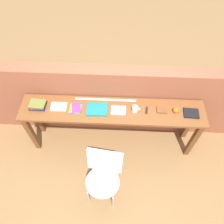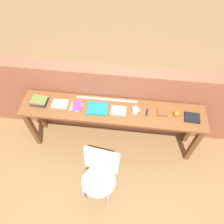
{
  "view_description": "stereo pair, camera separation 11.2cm",
  "coord_description": "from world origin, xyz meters",
  "px_view_note": "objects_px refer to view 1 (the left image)",
  "views": [
    {
      "loc": [
        0.08,
        -1.42,
        3.24
      ],
      "look_at": [
        0.0,
        0.25,
        0.9
      ],
      "focal_mm": 35.0,
      "sensor_mm": 36.0,
      "label": 1
    },
    {
      "loc": [
        0.19,
        -1.41,
        3.24
      ],
      "look_at": [
        0.0,
        0.25,
        0.9
      ],
      "focal_mm": 35.0,
      "sensor_mm": 36.0,
      "label": 2
    }
  ],
  "objects_px": {
    "chair_white_moulded": "(103,175)",
    "pamphlet_pile_colourful": "(76,108)",
    "book_stack_leftmost": "(37,105)",
    "book_open_centre": "(97,109)",
    "mug": "(135,109)",
    "sports_ball_small": "(176,110)",
    "book_repair_rightmost": "(191,113)",
    "magazine_cycling": "(59,107)",
    "multitool_folded": "(147,110)",
    "leather_journal_brown": "(162,110)"
  },
  "relations": [
    {
      "from": "chair_white_moulded",
      "to": "pamphlet_pile_colourful",
      "type": "distance_m",
      "value": 0.95
    },
    {
      "from": "book_stack_leftmost",
      "to": "book_open_centre",
      "type": "relative_size",
      "value": 0.81
    },
    {
      "from": "book_open_centre",
      "to": "mug",
      "type": "xyz_separation_m",
      "value": [
        0.51,
        0.0,
        0.03
      ]
    },
    {
      "from": "mug",
      "to": "sports_ball_small",
      "type": "bearing_deg",
      "value": 1.34
    },
    {
      "from": "chair_white_moulded",
      "to": "book_repair_rightmost",
      "type": "distance_m",
      "value": 1.4
    },
    {
      "from": "chair_white_moulded",
      "to": "book_repair_rightmost",
      "type": "relative_size",
      "value": 4.54
    },
    {
      "from": "book_stack_leftmost",
      "to": "magazine_cycling",
      "type": "xyz_separation_m",
      "value": [
        0.28,
        0.01,
        -0.04
      ]
    },
    {
      "from": "multitool_folded",
      "to": "leather_journal_brown",
      "type": "bearing_deg",
      "value": 3.03
    },
    {
      "from": "magazine_cycling",
      "to": "multitool_folded",
      "type": "xyz_separation_m",
      "value": [
        1.19,
        -0.01,
        0.0
      ]
    },
    {
      "from": "chair_white_moulded",
      "to": "book_stack_leftmost",
      "type": "distance_m",
      "value": 1.27
    },
    {
      "from": "book_stack_leftmost",
      "to": "sports_ball_small",
      "type": "height_order",
      "value": "book_stack_leftmost"
    },
    {
      "from": "book_open_centre",
      "to": "leather_journal_brown",
      "type": "bearing_deg",
      "value": -0.02
    },
    {
      "from": "book_stack_leftmost",
      "to": "sports_ball_small",
      "type": "bearing_deg",
      "value": 0.07
    },
    {
      "from": "mug",
      "to": "book_open_centre",
      "type": "bearing_deg",
      "value": -179.71
    },
    {
      "from": "magazine_cycling",
      "to": "leather_journal_brown",
      "type": "height_order",
      "value": "leather_journal_brown"
    },
    {
      "from": "pamphlet_pile_colourful",
      "to": "book_open_centre",
      "type": "xyz_separation_m",
      "value": [
        0.29,
        -0.01,
        0.0
      ]
    },
    {
      "from": "mug",
      "to": "sports_ball_small",
      "type": "distance_m",
      "value": 0.54
    },
    {
      "from": "pamphlet_pile_colourful",
      "to": "multitool_folded",
      "type": "relative_size",
      "value": 1.76
    },
    {
      "from": "sports_ball_small",
      "to": "book_repair_rightmost",
      "type": "relative_size",
      "value": 0.38
    },
    {
      "from": "mug",
      "to": "multitool_folded",
      "type": "height_order",
      "value": "mug"
    },
    {
      "from": "multitool_folded",
      "to": "book_repair_rightmost",
      "type": "distance_m",
      "value": 0.59
    },
    {
      "from": "chair_white_moulded",
      "to": "magazine_cycling",
      "type": "xyz_separation_m",
      "value": [
        -0.65,
        0.78,
        0.36
      ]
    },
    {
      "from": "book_open_centre",
      "to": "multitool_folded",
      "type": "bearing_deg",
      "value": -0.43
    },
    {
      "from": "magazine_cycling",
      "to": "multitool_folded",
      "type": "distance_m",
      "value": 1.19
    },
    {
      "from": "chair_white_moulded",
      "to": "leather_journal_brown",
      "type": "bearing_deg",
      "value": 46.88
    },
    {
      "from": "pamphlet_pile_colourful",
      "to": "leather_journal_brown",
      "type": "height_order",
      "value": "leather_journal_brown"
    },
    {
      "from": "magazine_cycling",
      "to": "book_open_centre",
      "type": "bearing_deg",
      "value": -3.2
    },
    {
      "from": "magazine_cycling",
      "to": "mug",
      "type": "distance_m",
      "value": 1.03
    },
    {
      "from": "magazine_cycling",
      "to": "book_open_centre",
      "type": "xyz_separation_m",
      "value": [
        0.52,
        -0.02,
        0.0
      ]
    },
    {
      "from": "leather_journal_brown",
      "to": "book_repair_rightmost",
      "type": "xyz_separation_m",
      "value": [
        0.38,
        -0.03,
        0.0
      ]
    },
    {
      "from": "pamphlet_pile_colourful",
      "to": "mug",
      "type": "xyz_separation_m",
      "value": [
        0.8,
        -0.0,
        0.04
      ]
    },
    {
      "from": "multitool_folded",
      "to": "sports_ball_small",
      "type": "relative_size",
      "value": 1.46
    },
    {
      "from": "book_stack_leftmost",
      "to": "mug",
      "type": "xyz_separation_m",
      "value": [
        1.31,
        -0.01,
        0.0
      ]
    },
    {
      "from": "pamphlet_pile_colourful",
      "to": "multitool_folded",
      "type": "height_order",
      "value": "multitool_folded"
    },
    {
      "from": "multitool_folded",
      "to": "book_open_centre",
      "type": "bearing_deg",
      "value": -178.73
    },
    {
      "from": "magazine_cycling",
      "to": "leather_journal_brown",
      "type": "relative_size",
      "value": 1.64
    },
    {
      "from": "book_open_centre",
      "to": "mug",
      "type": "bearing_deg",
      "value": -1.4
    },
    {
      "from": "book_open_centre",
      "to": "multitool_folded",
      "type": "height_order",
      "value": "book_open_centre"
    },
    {
      "from": "chair_white_moulded",
      "to": "pamphlet_pile_colourful",
      "type": "bearing_deg",
      "value": 118.4
    },
    {
      "from": "book_stack_leftmost",
      "to": "mug",
      "type": "relative_size",
      "value": 2.07
    },
    {
      "from": "chair_white_moulded",
      "to": "pamphlet_pile_colourful",
      "type": "xyz_separation_m",
      "value": [
        -0.42,
        0.77,
        0.36
      ]
    },
    {
      "from": "sports_ball_small",
      "to": "leather_journal_brown",
      "type": "bearing_deg",
      "value": 176.73
    },
    {
      "from": "leather_journal_brown",
      "to": "pamphlet_pile_colourful",
      "type": "bearing_deg",
      "value": -178.38
    },
    {
      "from": "leather_journal_brown",
      "to": "multitool_folded",
      "type": "bearing_deg",
      "value": -176.24
    },
    {
      "from": "book_stack_leftmost",
      "to": "leather_journal_brown",
      "type": "relative_size",
      "value": 1.75
    },
    {
      "from": "magazine_cycling",
      "to": "sports_ball_small",
      "type": "relative_size",
      "value": 2.82
    },
    {
      "from": "sports_ball_small",
      "to": "chair_white_moulded",
      "type": "bearing_deg",
      "value": -139.7
    },
    {
      "from": "book_open_centre",
      "to": "multitool_folded",
      "type": "distance_m",
      "value": 0.67
    },
    {
      "from": "mug",
      "to": "book_repair_rightmost",
      "type": "xyz_separation_m",
      "value": [
        0.74,
        -0.01,
        -0.03
      ]
    },
    {
      "from": "book_stack_leftmost",
      "to": "magazine_cycling",
      "type": "bearing_deg",
      "value": 2.04
    }
  ]
}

